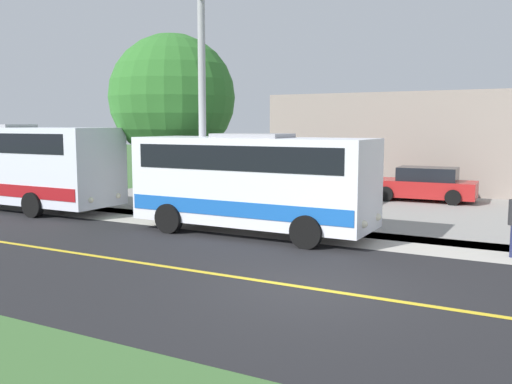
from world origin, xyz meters
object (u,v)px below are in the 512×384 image
(shuttle_bus_front, at_px, (252,179))
(street_light_pole, at_px, (200,97))
(parked_car_near, at_px, (424,185))
(commercial_building, at_px, (458,141))
(tree_curbside, at_px, (172,98))

(shuttle_bus_front, relative_size, street_light_pole, 0.99)
(parked_car_near, distance_m, commercial_building, 7.28)
(shuttle_bus_front, xyz_separation_m, parked_car_near, (-9.88, 2.98, -0.96))
(tree_curbside, height_order, commercial_building, tree_curbside)
(shuttle_bus_front, height_order, parked_car_near, shuttle_bus_front)
(parked_car_near, bearing_deg, shuttle_bus_front, -16.81)
(street_light_pole, relative_size, tree_curbside, 1.12)
(shuttle_bus_front, xyz_separation_m, tree_curbside, (-2.95, -5.11, 2.64))
(tree_curbside, bearing_deg, parked_car_near, 130.56)
(street_light_pole, xyz_separation_m, commercial_building, (-16.53, 5.39, -1.75))
(street_light_pole, distance_m, commercial_building, 17.47)
(street_light_pole, height_order, parked_car_near, street_light_pole)
(street_light_pole, distance_m, tree_curbside, 3.91)
(shuttle_bus_front, xyz_separation_m, commercial_building, (-16.95, 3.25, 0.75))
(parked_car_near, relative_size, commercial_building, 0.26)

